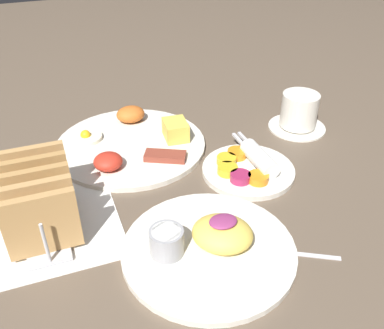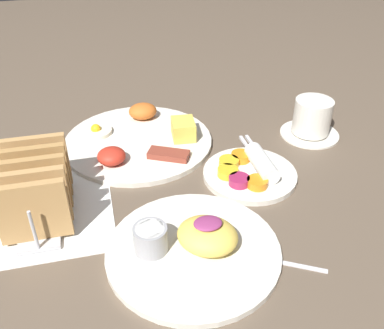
{
  "view_description": "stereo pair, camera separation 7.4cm",
  "coord_description": "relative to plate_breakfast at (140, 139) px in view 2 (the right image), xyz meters",
  "views": [
    {
      "loc": [
        -0.18,
        -0.52,
        0.45
      ],
      "look_at": [
        0.04,
        0.05,
        0.03
      ],
      "focal_mm": 40.0,
      "sensor_mm": 36.0,
      "label": 1
    },
    {
      "loc": [
        -0.11,
        -0.54,
        0.45
      ],
      "look_at": [
        0.04,
        0.05,
        0.03
      ],
      "focal_mm": 40.0,
      "sensor_mm": 36.0,
      "label": 2
    }
  ],
  "objects": [
    {
      "name": "teaspoon",
      "position": [
        0.12,
        -0.35,
        -0.01
      ],
      "size": [
        0.12,
        0.07,
        0.01
      ],
      "color": "silver",
      "rests_on": "ground_plane"
    },
    {
      "name": "plate_breakfast",
      "position": [
        0.0,
        0.0,
        0.0
      ],
      "size": [
        0.29,
        0.29,
        0.05
      ],
      "color": "silver",
      "rests_on": "ground_plane"
    },
    {
      "name": "napkin_flat",
      "position": [
        -0.18,
        -0.18,
        -0.01
      ],
      "size": [
        0.22,
        0.22,
        0.0
      ],
      "color": "white",
      "rests_on": "ground_plane"
    },
    {
      "name": "coffee_cup",
      "position": [
        0.35,
        -0.05,
        0.03
      ],
      "size": [
        0.12,
        0.12,
        0.08
      ],
      "color": "silver",
      "rests_on": "ground_plane"
    },
    {
      "name": "toast_rack",
      "position": [
        -0.18,
        -0.18,
        0.04
      ],
      "size": [
        0.1,
        0.18,
        0.1
      ],
      "color": "#B7B7BC",
      "rests_on": "ground_plane"
    },
    {
      "name": "ground_plane",
      "position": [
        0.03,
        -0.2,
        -0.01
      ],
      "size": [
        3.0,
        3.0,
        0.0
      ],
      "primitive_type": "plane",
      "color": "brown"
    },
    {
      "name": "plate_condiments",
      "position": [
        0.17,
        -0.16,
        0.0
      ],
      "size": [
        0.17,
        0.18,
        0.04
      ],
      "color": "silver",
      "rests_on": "ground_plane"
    },
    {
      "name": "plate_foreground",
      "position": [
        0.03,
        -0.32,
        0.0
      ],
      "size": [
        0.25,
        0.25,
        0.06
      ],
      "color": "silver",
      "rests_on": "ground_plane"
    }
  ]
}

